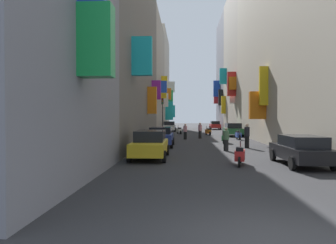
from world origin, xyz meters
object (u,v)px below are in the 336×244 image
parked_car_red (215,125)px  pedestrian_near_left (200,131)px  parked_car_black (301,150)px  traffic_light_near_corner (162,110)px  pedestrian_crossing (185,132)px  pedestrian_near_right (247,136)px  parked_car_green (233,129)px  parked_car_blue (161,136)px  parked_car_white (169,126)px  parked_car_yellow (150,144)px  scooter_green (225,138)px  pedestrian_mid_street (226,139)px  scooter_orange (208,131)px  scooter_red (240,155)px  scooter_white (179,130)px  scooter_blue (238,135)px

parked_car_red → pedestrian_near_left: bearing=-99.4°
parked_car_black → traffic_light_near_corner: size_ratio=0.94×
pedestrian_crossing → pedestrian_near_right: bearing=-61.4°
parked_car_black → pedestrian_near_left: bearing=102.6°
parked_car_green → parked_car_red: bearing=90.8°
parked_car_green → parked_car_blue: (-7.48, -12.90, -0.02)m
parked_car_white → parked_car_yellow: (0.45, -30.25, -0.01)m
scooter_green → pedestrian_near_left: 5.93m
parked_car_blue → pedestrian_mid_street: 5.42m
scooter_orange → scooter_green: (0.60, -11.33, -0.00)m
scooter_red → scooter_white: (-3.32, 25.54, 0.00)m
pedestrian_near_right → parked_car_yellow: bearing=-137.6°
pedestrian_near_left → parked_car_white: bearing=104.7°
parked_car_white → scooter_blue: bearing=-64.9°
scooter_orange → scooter_white: same height
parked_car_yellow → pedestrian_mid_street: bearing=39.8°
parked_car_yellow → scooter_orange: 21.50m
parked_car_green → scooter_blue: (-0.35, -5.72, -0.33)m
traffic_light_near_corner → parked_car_white: bearing=85.9°
scooter_red → traffic_light_near_corner: bearing=102.4°
parked_car_white → pedestrian_near_right: (6.85, -24.40, 0.09)m
pedestrian_near_left → pedestrian_crossing: bearing=-141.7°
scooter_green → parked_car_yellow: bearing=-119.0°
parked_car_white → parked_car_blue: parked_car_white is taller
scooter_orange → pedestrian_near_left: (-1.27, -5.72, 0.36)m
parked_car_white → scooter_green: (5.79, -20.61, -0.33)m
parked_car_black → traffic_light_near_corner: (-8.30, 24.82, 2.40)m
parked_car_yellow → scooter_orange: (4.75, 20.97, -0.33)m
scooter_blue → pedestrian_near_left: 3.95m
pedestrian_crossing → pedestrian_near_left: size_ratio=0.95×
scooter_green → pedestrian_mid_street: 5.84m
parked_car_white → pedestrian_near_right: pedestrian_near_right is taller
parked_car_black → parked_car_blue: 11.36m
parked_car_blue → scooter_orange: parked_car_blue is taller
scooter_white → pedestrian_mid_street: (3.47, -19.63, 0.30)m
scooter_green → parked_car_red: bearing=86.1°
pedestrian_crossing → pedestrian_near_left: 1.96m
pedestrian_mid_street → pedestrian_near_left: bearing=95.8°
parked_car_green → pedestrian_near_left: pedestrian_near_left is taller
parked_car_white → scooter_blue: size_ratio=2.25×
parked_car_red → pedestrian_mid_street: pedestrian_mid_street is taller
scooter_blue → scooter_white: same height
parked_car_blue → scooter_red: (4.43, -8.82, -0.31)m
parked_car_red → parked_car_white: bearing=-133.8°
parked_car_blue → traffic_light_near_corner: size_ratio=0.84×
parked_car_white → scooter_red: parked_car_white is taller
pedestrian_near_left → pedestrian_mid_street: 11.46m
pedestrian_crossing → traffic_light_near_corner: traffic_light_near_corner is taller
parked_car_white → scooter_red: bearing=-81.3°
scooter_orange → parked_car_yellow: bearing=-102.8°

